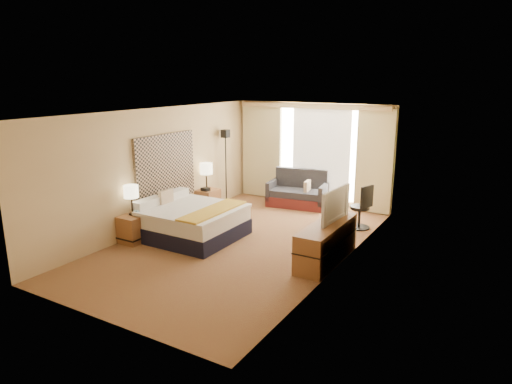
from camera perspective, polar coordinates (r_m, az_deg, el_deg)
The scene contains 21 objects.
floor at distance 9.21m, azimuth -1.94°, elevation -6.33°, with size 4.20×7.00×0.02m, color #501717.
ceiling at distance 8.65m, azimuth -2.09°, elevation 10.02°, with size 4.20×7.00×0.02m, color white.
wall_back at distance 11.88m, azimuth 7.12°, elevation 4.76°, with size 4.20×0.02×2.60m, color #D7B783.
wall_front at distance 6.28m, azimuth -19.47°, elevation -4.52°, with size 4.20×0.02×2.60m, color #D7B783.
wall_left at distance 10.10m, azimuth -12.12°, elevation 2.88°, with size 0.02×7.00×2.60m, color #D7B783.
wall_right at distance 7.94m, azimuth 10.88°, elevation -0.12°, with size 0.02×7.00×2.60m, color #D7B783.
headboard at distance 10.22m, azimuth -11.20°, elevation 2.94°, with size 0.06×1.85×1.50m, color black.
nightstand_left at distance 9.48m, azimuth -15.05°, elevation -4.46°, with size 0.45×0.52×0.55m, color brown.
nightstand_right at distance 11.28m, azimuth -6.03°, elevation -1.06°, with size 0.45×0.52×0.55m, color brown.
media_dresser at distance 8.31m, azimuth 8.82°, elevation -6.25°, with size 0.50×1.80×0.70m, color brown.
window at distance 11.76m, azimuth 8.18°, elevation 4.72°, with size 2.30×0.02×2.30m, color white.
curtains at distance 11.77m, azimuth 6.90°, elevation 5.21°, with size 4.12×0.19×2.56m.
bed at distance 9.51m, azimuth -8.13°, elevation -3.65°, with size 1.89×1.73×0.92m.
loveseat at distance 11.75m, azimuth 5.30°, elevation -0.26°, with size 1.57×1.00×0.92m.
floor_lamp at distance 11.74m, azimuth -3.82°, elevation 5.03°, with size 0.24×0.24×1.93m.
desk_chair at distance 10.16m, azimuth 13.07°, elevation -2.13°, with size 0.49×0.48×0.98m.
lamp_left at distance 9.32m, azimuth -15.35°, elevation -0.02°, with size 0.29×0.29×0.61m.
lamp_right at distance 11.13m, azimuth -6.25°, elevation 2.86°, with size 0.31×0.31×0.65m.
tissue_box at distance 9.37m, azimuth -14.54°, elevation -2.53°, with size 0.12×0.12×0.11m, color #8EBEDB.
telephone at distance 11.10m, azimuth -6.34°, elevation 0.35°, with size 0.19×0.15×0.07m, color black.
television at distance 8.34m, azimuth 9.28°, elevation -1.49°, with size 1.04×0.14×0.60m, color black.
Camera 1 is at (4.64, -7.27, 3.23)m, focal length 32.00 mm.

